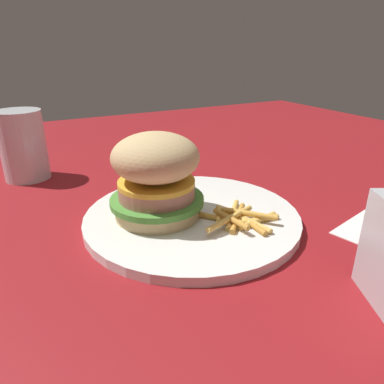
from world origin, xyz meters
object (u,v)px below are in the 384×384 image
(sandwich, at_px, (156,176))
(drink_glass, at_px, (24,150))
(fries_pile, at_px, (238,218))
(plate, at_px, (192,217))

(sandwich, distance_m, drink_glass, 0.29)
(fries_pile, xyz_separation_m, drink_glass, (0.21, -0.33, 0.03))
(sandwich, bearing_deg, plate, 158.30)
(plate, relative_size, drink_glass, 2.39)
(plate, xyz_separation_m, drink_glass, (0.18, -0.28, 0.04))
(sandwich, bearing_deg, fries_pile, 140.98)
(fries_pile, bearing_deg, sandwich, -39.02)
(plate, relative_size, sandwich, 2.34)
(plate, distance_m, sandwich, 0.08)
(sandwich, bearing_deg, drink_glass, -63.02)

